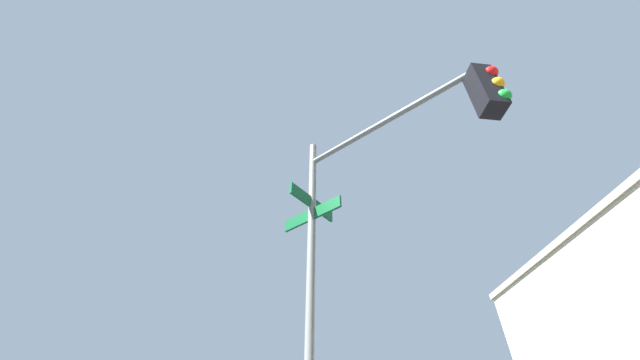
{
  "coord_description": "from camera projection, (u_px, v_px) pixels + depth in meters",
  "views": [
    {
      "loc": [
        -2.28,
        -7.81,
        1.17
      ],
      "look_at": [
        -5.99,
        -7.38,
        4.35
      ],
      "focal_mm": 19.97,
      "sensor_mm": 36.0,
      "label": 1
    }
  ],
  "objects": [
    {
      "name": "traffic_signal_near",
      "position": [
        387.0,
        191.0,
        4.72
      ],
      "size": [
        2.66,
        2.59,
        5.81
      ],
      "color": "slate",
      "rests_on": "ground_plane"
    }
  ]
}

